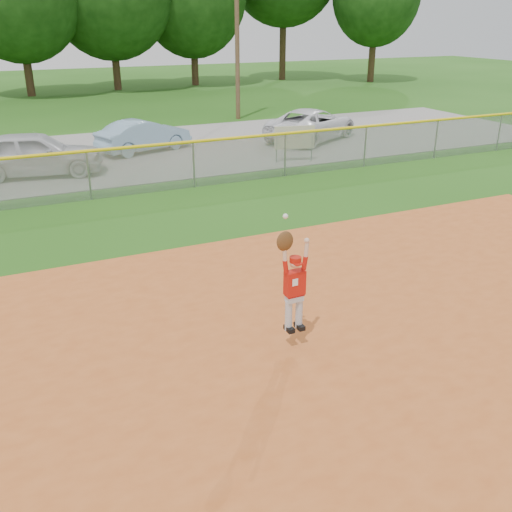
{
  "coord_description": "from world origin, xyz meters",
  "views": [
    {
      "loc": [
        -2.43,
        -7.35,
        5.17
      ],
      "look_at": [
        1.62,
        1.46,
        1.1
      ],
      "focal_mm": 40.0,
      "sensor_mm": 36.0,
      "label": 1
    }
  ],
  "objects": [
    {
      "name": "ground",
      "position": [
        0.0,
        0.0,
        0.0
      ],
      "size": [
        120.0,
        120.0,
        0.0
      ],
      "primitive_type": "plane",
      "color": "#235613",
      "rests_on": "ground"
    },
    {
      "name": "clay_infield",
      "position": [
        0.0,
        -3.0,
        0.02
      ],
      "size": [
        24.0,
        16.0,
        0.04
      ],
      "primitive_type": "cube",
      "color": "#BB5621",
      "rests_on": "ground"
    },
    {
      "name": "parking_strip",
      "position": [
        0.0,
        16.0,
        0.01
      ],
      "size": [
        44.0,
        10.0,
        0.03
      ],
      "primitive_type": "cube",
      "color": "gray",
      "rests_on": "ground"
    },
    {
      "name": "car_white_a",
      "position": [
        -1.22,
        13.66,
        0.8
      ],
      "size": [
        4.79,
        2.63,
        1.54
      ],
      "primitive_type": "imported",
      "rotation": [
        0.0,
        0.0,
        1.38
      ],
      "color": "silver",
      "rests_on": "parking_strip"
    },
    {
      "name": "car_blue",
      "position": [
        3.2,
        15.92,
        0.67
      ],
      "size": [
        4.14,
        2.54,
        1.29
      ],
      "primitive_type": "imported",
      "rotation": [
        0.0,
        0.0,
        1.9
      ],
      "color": "#7EA3BC",
      "rests_on": "parking_strip"
    },
    {
      "name": "car_white_b",
      "position": [
        10.68,
        15.1,
        0.73
      ],
      "size": [
        5.5,
        4.47,
        1.39
      ],
      "primitive_type": "imported",
      "rotation": [
        0.0,
        0.0,
        2.08
      ],
      "color": "white",
      "rests_on": "parking_strip"
    },
    {
      "name": "sponsor_sign",
      "position": [
        7.96,
        11.71,
        0.92
      ],
      "size": [
        1.54,
        0.4,
        1.39
      ],
      "color": "gray",
      "rests_on": "ground"
    },
    {
      "name": "outfield_fence",
      "position": [
        0.0,
        10.0,
        0.88
      ],
      "size": [
        40.06,
        0.1,
        1.55
      ],
      "color": "gray",
      "rests_on": "ground"
    },
    {
      "name": "power_lines",
      "position": [
        1.0,
        22.0,
        4.68
      ],
      "size": [
        19.4,
        0.24,
        9.0
      ],
      "color": "#4C3823",
      "rests_on": "ground"
    },
    {
      "name": "ballplayer",
      "position": [
        1.59,
        -0.05,
        1.23
      ],
      "size": [
        0.58,
        0.25,
        2.06
      ],
      "color": "silver",
      "rests_on": "ground"
    }
  ]
}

